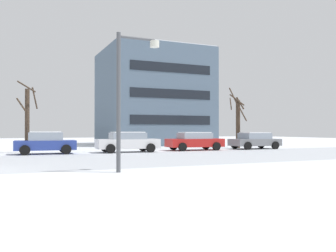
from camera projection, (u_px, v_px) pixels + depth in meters
The scene contains 8 objects.
street_lamp at pixel (127, 86), 13.73m from camera, with size 1.71×0.36×5.24m.
parked_car_blue at pixel (45, 143), 23.89m from camera, with size 3.90×2.10×1.48m.
parked_car_white at pixel (128, 142), 25.81m from camera, with size 4.44×2.12×1.45m.
parked_car_red at pixel (195, 141), 28.32m from camera, with size 4.46×2.13×1.42m.
parked_car_gray at pixel (255, 140), 30.35m from camera, with size 4.17×2.29×1.38m.
tree_far_mid at pixel (238, 121), 32.01m from camera, with size 1.68×1.84×5.31m.
tree_far_right at pixel (27, 118), 25.44m from camera, with size 1.47×1.08×4.96m.
building_far_right at pixel (153, 98), 40.14m from camera, with size 10.68×10.26×10.31m.
Camera 1 is at (1.51, -15.27, 1.58)m, focal length 38.93 mm.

